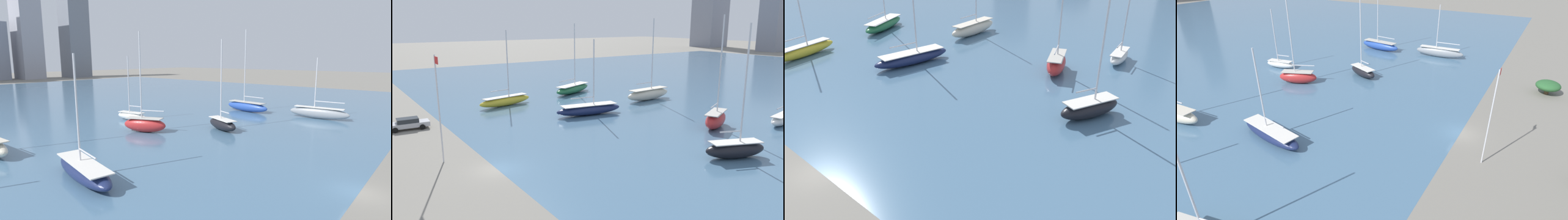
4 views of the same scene
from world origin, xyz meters
TOP-DOWN VIEW (x-y plane):
  - ground_plane at (0.00, 0.00)m, footprint 500.00×500.00m
  - flag_pole at (-4.83, -3.68)m, footprint 1.24×0.14m
  - yard_shrub at (19.10, -8.59)m, footprint 3.71×3.71m
  - sailboat_navy at (-13.03, 19.78)m, footprint 4.22×10.70m
  - sailboat_blue at (27.87, 27.17)m, footprint 3.41×10.03m
  - sailboat_red at (2.43, 29.51)m, footprint 4.65×6.91m
  - sailboat_black at (10.97, 21.45)m, footprint 4.47×6.87m
  - sailboat_gray at (29.54, 13.20)m, footprint 2.31×10.51m
  - sailboat_white at (6.72, 38.12)m, footprint 2.82×6.33m

SIDE VIEW (x-z plane):
  - ground_plane at x=0.00m, z-range 0.00..0.00m
  - sailboat_white at x=6.72m, z-range -4.76..6.49m
  - sailboat_navy at x=-13.03m, z-range -4.77..6.52m
  - sailboat_black at x=10.97m, z-range -5.81..7.83m
  - sailboat_gray at x=29.54m, z-range -4.38..6.59m
  - sailboat_blue at x=27.87m, z-range -7.16..9.39m
  - sailboat_red at x=2.43m, z-range -6.13..8.53m
  - yard_shrub at x=19.10m, z-range 0.32..2.58m
  - flag_pole at x=-4.83m, z-range 0.48..11.21m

